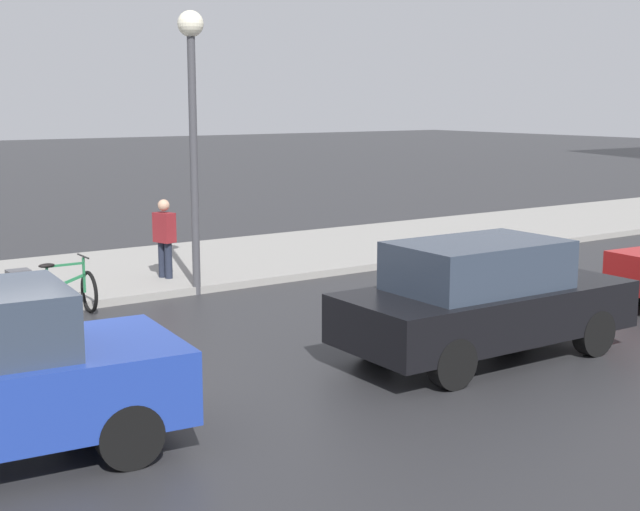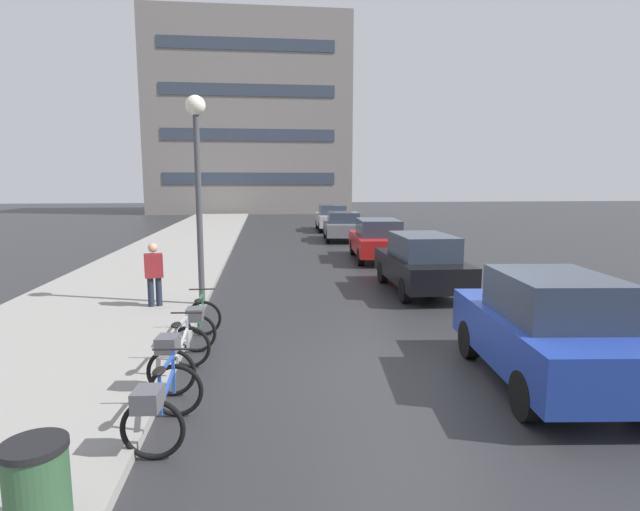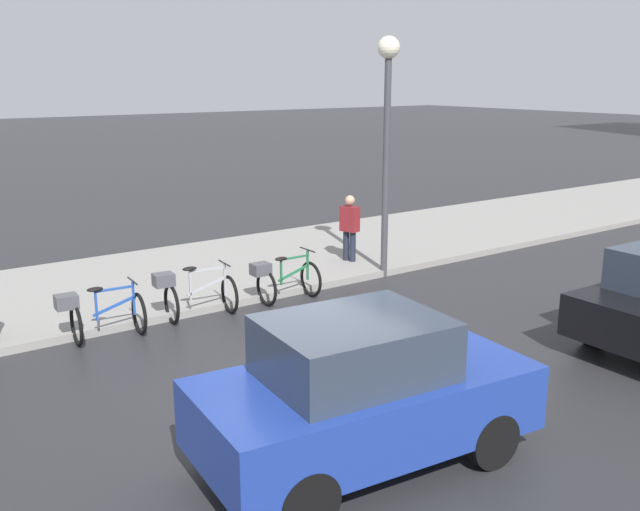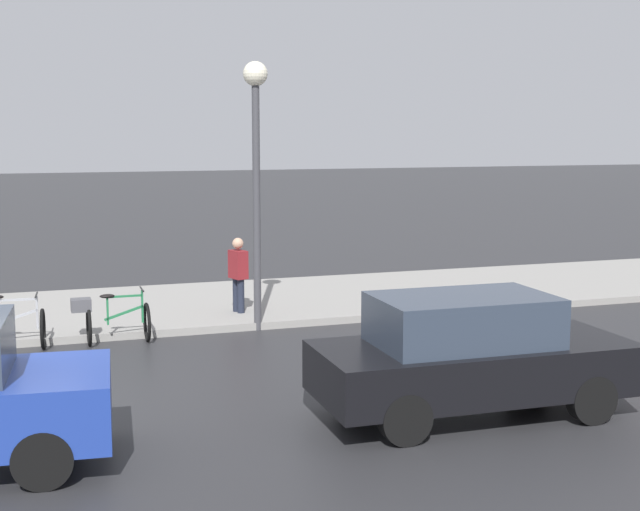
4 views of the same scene
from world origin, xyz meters
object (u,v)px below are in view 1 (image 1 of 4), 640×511
Objects in this scene: car_black at (483,299)px; streetlamp at (192,96)px; pedestrian at (165,237)px; bicycle_third at (49,289)px.

car_black is 6.55m from streetlamp.
car_black is at bearing 11.94° from pedestrian.
streetlamp reaches higher than pedestrian.
car_black is at bearing 36.48° from bicycle_third.
car_black is (5.54, 4.09, 0.34)m from bicycle_third.
pedestrian is (-6.88, -1.45, 0.10)m from car_black.
streetlamp is at bearing -166.98° from car_black.
streetlamp is at bearing 95.70° from bicycle_third.
car_black is 2.57× the size of pedestrian.
streetlamp is (1.06, 0.11, 2.61)m from pedestrian.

